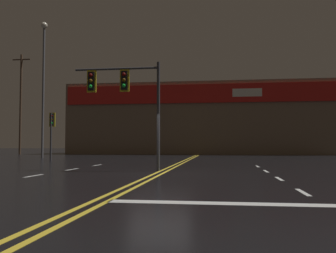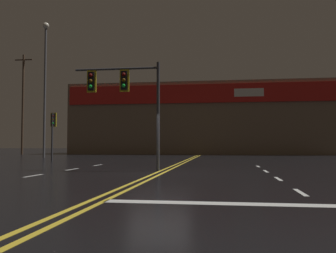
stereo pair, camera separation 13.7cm
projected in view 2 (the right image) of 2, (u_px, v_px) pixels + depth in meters
The scene contains 7 objects.
ground_plane at pixel (159, 173), 14.91m from camera, with size 200.00×200.00×0.00m, color black.
road_markings at pixel (173, 176), 13.51m from camera, with size 13.01×60.00×0.01m.
traffic_signal_median at pixel (122, 89), 16.67m from camera, with size 3.89×0.36×4.79m.
traffic_signal_corner_northwest at pixel (53, 125), 26.36m from camera, with size 0.42×0.36×3.41m.
streetlight_near_right at pixel (45, 74), 33.04m from camera, with size 0.56×0.56×12.01m.
building_backdrop at pixel (202, 120), 46.83m from camera, with size 31.18×10.23×8.35m.
utility_pole_row at pixel (179, 105), 41.47m from camera, with size 44.38×0.26×11.83m.
Camera 2 is at (2.53, -14.77, 1.14)m, focal length 40.00 mm.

